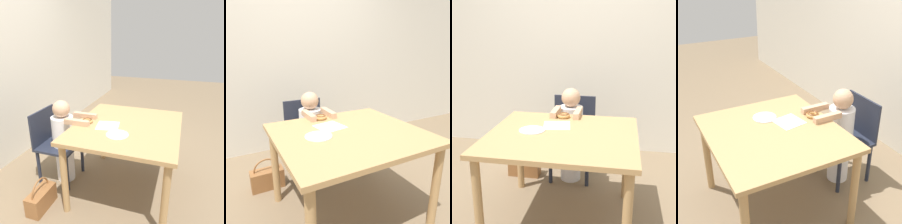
{
  "view_description": "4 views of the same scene",
  "coord_description": "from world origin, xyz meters",
  "views": [
    {
      "loc": [
        -1.86,
        -0.47,
        1.55
      ],
      "look_at": [
        -0.01,
        0.15,
        0.84
      ],
      "focal_mm": 35.0,
      "sensor_mm": 36.0,
      "label": 1
    },
    {
      "loc": [
        -0.79,
        -1.31,
        1.32
      ],
      "look_at": [
        -0.01,
        0.15,
        0.84
      ],
      "focal_mm": 35.0,
      "sensor_mm": 36.0,
      "label": 2
    },
    {
      "loc": [
        0.41,
        -2.08,
        1.51
      ],
      "look_at": [
        -0.01,
        0.15,
        0.84
      ],
      "focal_mm": 50.0,
      "sensor_mm": 36.0,
      "label": 3
    },
    {
      "loc": [
        1.88,
        -0.85,
        1.91
      ],
      "look_at": [
        -0.01,
        0.15,
        0.84
      ],
      "focal_mm": 50.0,
      "sensor_mm": 36.0,
      "label": 4
    }
  ],
  "objects": [
    {
      "name": "child_figure",
      "position": [
        -0.05,
        0.67,
        0.47
      ],
      "size": [
        0.24,
        0.46,
        0.92
      ],
      "color": "white",
      "rests_on": "ground_plane"
    },
    {
      "name": "dining_table",
      "position": [
        0.0,
        0.0,
        0.63
      ],
      "size": [
        1.08,
        0.98,
        0.72
      ],
      "color": "tan",
      "rests_on": "ground_plane"
    },
    {
      "name": "donut",
      "position": [
        -0.06,
        0.39,
        0.74
      ],
      "size": [
        0.11,
        0.11,
        0.04
      ],
      "color": "tan",
      "rests_on": "dining_table"
    },
    {
      "name": "napkin",
      "position": [
        -0.08,
        0.17,
        0.72
      ],
      "size": [
        0.24,
        0.24,
        0.0
      ],
      "color": "white",
      "rests_on": "dining_table"
    },
    {
      "name": "wall_back",
      "position": [
        0.0,
        1.54,
        1.25
      ],
      "size": [
        8.0,
        0.05,
        2.5
      ],
      "color": "silver",
      "rests_on": "ground_plane"
    },
    {
      "name": "handbag",
      "position": [
        -0.52,
        0.67,
        0.1
      ],
      "size": [
        0.31,
        0.14,
        0.31
      ],
      "color": "brown",
      "rests_on": "ground_plane"
    },
    {
      "name": "ground_plane",
      "position": [
        0.0,
        0.0,
        0.0
      ],
      "size": [
        12.0,
        12.0,
        0.0
      ],
      "primitive_type": "plane",
      "color": "#7A664C"
    },
    {
      "name": "chair",
      "position": [
        -0.05,
        0.79,
        0.42
      ],
      "size": [
        0.42,
        0.4,
        0.79
      ],
      "color": "#232838",
      "rests_on": "ground_plane"
    },
    {
      "name": "plate",
      "position": [
        -0.23,
        0.03,
        0.73
      ],
      "size": [
        0.2,
        0.2,
        0.01
      ],
      "color": "silver",
      "rests_on": "dining_table"
    }
  ]
}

